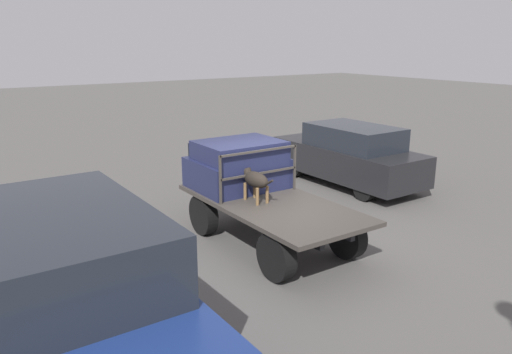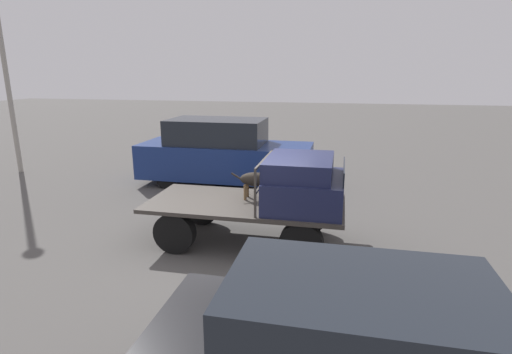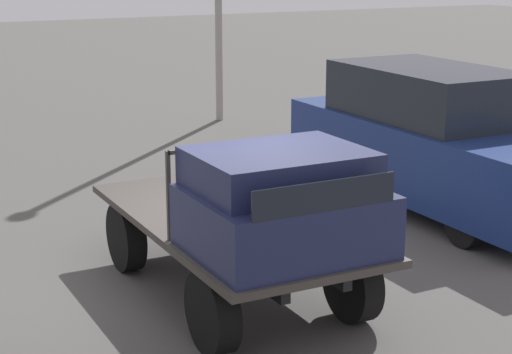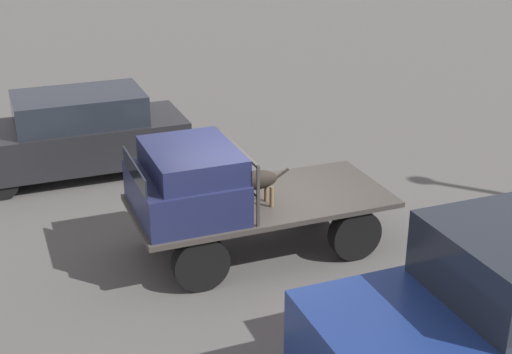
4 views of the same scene
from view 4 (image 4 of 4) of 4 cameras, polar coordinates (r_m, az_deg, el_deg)
name	(u,v)px [view 4 (image 4 of 4)]	position (r m, az deg, el deg)	size (l,w,h in m)	color
ground_plane	(261,249)	(11.47, 0.40, -5.75)	(80.00, 80.00, 0.00)	#514F4C
flatbed_truck	(261,213)	(11.18, 0.41, -2.91)	(4.01, 1.90, 0.88)	black
truck_cab	(187,182)	(10.54, -5.54, -0.37)	(1.49, 1.78, 0.99)	#1E2347
truck_headboard	(237,165)	(10.70, -1.55, 0.93)	(0.04, 1.78, 0.93)	#3D3833
dog	(251,180)	(10.62, -0.43, -0.27)	(1.10, 0.29, 0.71)	brown
parked_sedan	(73,135)	(14.47, -14.43, 3.28)	(4.47, 1.72, 1.65)	black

